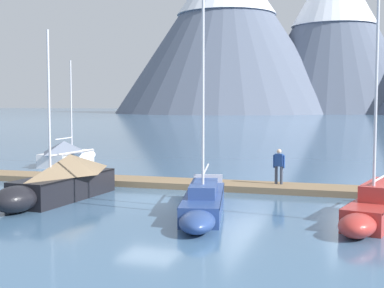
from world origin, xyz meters
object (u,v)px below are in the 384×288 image
object	(u,v)px
sailboat_second_berth	(61,180)
sailboat_mid_dock_starboard	(378,205)
sailboat_mid_dock_port	(203,202)
sailboat_nearest_berth	(68,153)
person_on_dock	(279,164)

from	to	relation	value
sailboat_second_berth	sailboat_mid_dock_starboard	distance (m)	12.97
sailboat_second_berth	sailboat_mid_dock_port	size ratio (longest dim) A/B	0.82
sailboat_nearest_berth	sailboat_mid_dock_starboard	size ratio (longest dim) A/B	0.77
sailboat_nearest_berth	sailboat_mid_dock_port	xyz separation A→B (m)	(13.55, -13.13, -0.28)
sailboat_nearest_berth	sailboat_second_berth	bearing A→B (deg)	-60.49
sailboat_nearest_berth	sailboat_second_berth	xyz separation A→B (m)	(6.79, -12.00, 0.13)
sailboat_second_berth	sailboat_mid_dock_port	xyz separation A→B (m)	(6.76, -1.13, -0.41)
sailboat_nearest_berth	sailboat_mid_dock_port	size ratio (longest dim) A/B	0.80
sailboat_second_berth	sailboat_mid_dock_starboard	xyz separation A→B (m)	(12.96, -0.04, -0.35)
sailboat_mid_dock_port	person_on_dock	xyz separation A→B (m)	(1.75, 6.79, 0.77)
sailboat_second_berth	sailboat_mid_dock_starboard	size ratio (longest dim) A/B	0.79
sailboat_nearest_berth	sailboat_second_berth	distance (m)	13.78
sailboat_second_berth	sailboat_mid_dock_port	distance (m)	6.87
person_on_dock	sailboat_second_berth	bearing A→B (deg)	-146.36
sailboat_second_berth	person_on_dock	world-z (taller)	sailboat_second_berth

